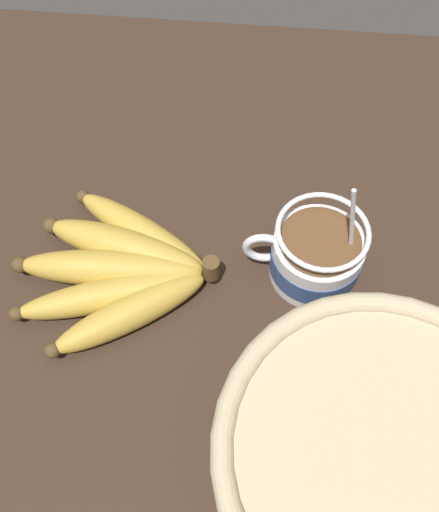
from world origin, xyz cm
name	(u,v)px	position (x,y,z in cm)	size (l,w,h in cm)	color
table	(247,291)	(0.00, 0.00, 1.75)	(96.00, 96.00, 3.50)	#332319
coffee_mug	(318,256)	(-7.71, -2.44, 7.20)	(13.91, 10.58, 16.21)	silver
banana_bunch	(124,270)	(14.60, 0.65, 5.59)	(24.43, 24.06, 4.47)	#4C381E
woven_basket	(374,468)	(-12.25, 21.38, 11.28)	(28.18, 28.18, 14.70)	tan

